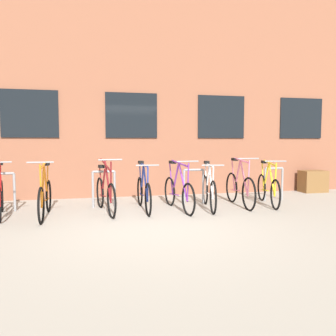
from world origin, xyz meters
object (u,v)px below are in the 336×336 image
(bicycle_maroon, at_px, (105,193))
(bicycle_blue, at_px, (144,192))
(bicycle_yellow, at_px, (268,188))
(bicycle_red, at_px, (0,197))
(bicycle_orange, at_px, (45,197))
(bicycle_purple, at_px, (178,192))
(planter_box, at_px, (313,181))
(bicycle_pink, at_px, (240,188))
(bicycle_white, at_px, (209,191))

(bicycle_maroon, xyz_separation_m, bicycle_blue, (0.77, 0.04, -0.01))
(bicycle_yellow, xyz_separation_m, bicycle_maroon, (-3.58, -0.04, 0.01))
(bicycle_maroon, distance_m, bicycle_red, 1.94)
(bicycle_orange, bearing_deg, bicycle_purple, 1.79)
(bicycle_orange, height_order, bicycle_red, bicycle_orange)
(bicycle_maroon, xyz_separation_m, planter_box, (5.75, 1.45, -0.07))
(bicycle_pink, distance_m, planter_box, 3.19)
(bicycle_yellow, height_order, bicycle_pink, bicycle_pink)
(bicycle_red, bearing_deg, bicycle_pink, -0.09)
(bicycle_white, bearing_deg, bicycle_pink, 9.81)
(bicycle_yellow, relative_size, planter_box, 2.43)
(bicycle_white, bearing_deg, bicycle_purple, -178.51)
(bicycle_white, xyz_separation_m, bicycle_pink, (0.76, 0.13, 0.02))
(bicycle_yellow, distance_m, bicycle_maroon, 3.58)
(bicycle_red, bearing_deg, bicycle_yellow, -0.05)
(bicycle_maroon, xyz_separation_m, bicycle_red, (-1.93, 0.05, -0.00))
(bicycle_yellow, distance_m, bicycle_pink, 0.69)
(bicycle_blue, xyz_separation_m, planter_box, (4.98, 1.42, -0.07))
(bicycle_orange, xyz_separation_m, bicycle_white, (3.25, 0.10, -0.00))
(bicycle_yellow, bearing_deg, bicycle_pink, -179.79)
(bicycle_maroon, height_order, bicycle_white, bicycle_maroon)
(planter_box, bearing_deg, bicycle_white, -156.85)
(bicycle_orange, bearing_deg, bicycle_blue, 6.82)
(bicycle_purple, bearing_deg, bicycle_orange, -178.21)
(bicycle_yellow, xyz_separation_m, planter_box, (2.17, 1.41, -0.07))
(bicycle_orange, distance_m, planter_box, 7.06)
(bicycle_orange, height_order, bicycle_blue, bicycle_orange)
(bicycle_maroon, distance_m, planter_box, 5.93)
(bicycle_purple, distance_m, bicycle_blue, 0.71)
(bicycle_blue, xyz_separation_m, bicycle_pink, (2.12, 0.00, 0.02))
(planter_box, bearing_deg, bicycle_yellow, -146.96)
(bicycle_yellow, relative_size, bicycle_white, 0.99)
(bicycle_yellow, bearing_deg, bicycle_purple, -175.92)
(bicycle_maroon, bearing_deg, bicycle_orange, -170.36)
(bicycle_red, relative_size, bicycle_blue, 0.94)
(bicycle_blue, distance_m, bicycle_pink, 2.12)
(bicycle_blue, distance_m, bicycle_white, 1.37)
(bicycle_purple, relative_size, bicycle_red, 1.06)
(bicycle_yellow, xyz_separation_m, bicycle_white, (-1.44, -0.13, 0.00))
(bicycle_blue, xyz_separation_m, bicycle_white, (1.37, -0.13, 0.00))
(bicycle_pink, height_order, planter_box, bicycle_pink)
(bicycle_yellow, bearing_deg, bicycle_red, 179.95)
(bicycle_purple, relative_size, bicycle_white, 1.02)
(bicycle_yellow, relative_size, bicycle_maroon, 0.98)
(bicycle_purple, distance_m, bicycle_orange, 2.59)
(bicycle_pink, bearing_deg, bicycle_yellow, 0.21)
(bicycle_yellow, distance_m, bicycle_red, 5.52)
(bicycle_purple, xyz_separation_m, bicycle_blue, (-0.70, 0.15, -0.00))
(bicycle_blue, relative_size, bicycle_white, 1.02)
(bicycle_red, relative_size, bicycle_pink, 0.95)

